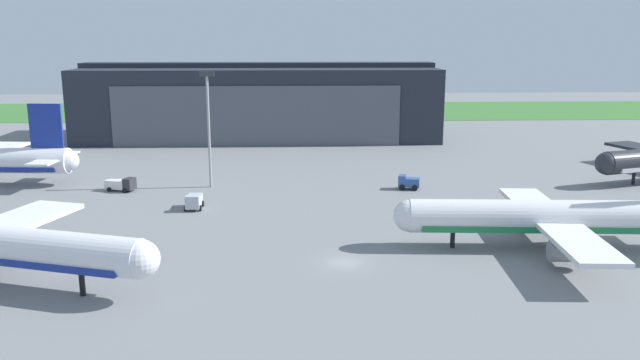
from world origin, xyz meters
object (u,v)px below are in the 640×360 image
(airliner_near_left, at_px, (547,218))
(pushback_tractor, at_px, (121,184))
(apron_light_mast, at_px, (208,120))
(fuel_bowser, at_px, (194,201))
(ops_van, at_px, (408,182))
(maintenance_hangar, at_px, (260,102))

(airliner_near_left, bearing_deg, pushback_tractor, 151.59)
(airliner_near_left, height_order, apron_light_mast, apron_light_mast)
(pushback_tractor, bearing_deg, airliner_near_left, -28.41)
(airliner_near_left, bearing_deg, apron_light_mast, 142.47)
(fuel_bowser, distance_m, pushback_tractor, 18.05)
(ops_van, relative_size, apron_light_mast, 0.20)
(airliner_near_left, xyz_separation_m, ops_van, (-11.01, 30.83, -2.54))
(maintenance_hangar, distance_m, ops_van, 65.00)
(airliner_near_left, distance_m, fuel_bowser, 48.97)
(fuel_bowser, xyz_separation_m, ops_van, (33.73, 11.06, 0.00))
(airliner_near_left, relative_size, apron_light_mast, 1.88)
(pushback_tractor, height_order, apron_light_mast, apron_light_mast)
(airliner_near_left, distance_m, ops_van, 32.83)
(fuel_bowser, xyz_separation_m, pushback_tractor, (-13.64, 11.81, -0.07))
(pushback_tractor, xyz_separation_m, apron_light_mast, (14.35, 2.24, 10.14))
(airliner_near_left, relative_size, pushback_tractor, 6.89)
(airliner_near_left, bearing_deg, fuel_bowser, 156.16)
(airliner_near_left, height_order, pushback_tractor, airliner_near_left)
(airliner_near_left, relative_size, fuel_bowser, 8.38)
(ops_van, bearing_deg, pushback_tractor, 179.09)
(maintenance_hangar, relative_size, ops_van, 22.68)
(apron_light_mast, bearing_deg, maintenance_hangar, 84.23)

